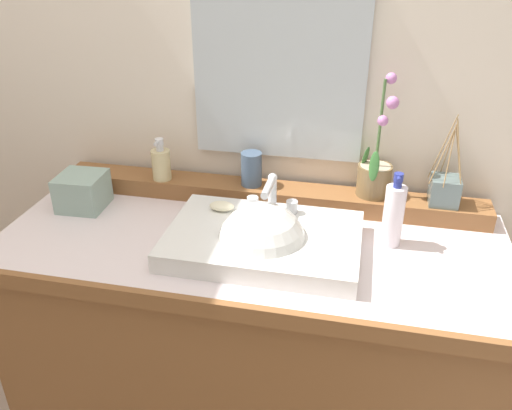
# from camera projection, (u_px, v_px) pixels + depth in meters

# --- Properties ---
(wall_back) EXTENTS (3.32, 0.20, 2.70)m
(wall_back) POSITION_uv_depth(u_px,v_px,m) (280.00, 15.00, 1.52)
(wall_back) COLOR silver
(wall_back) RESTS_ON ground
(vanity_cabinet) EXTENTS (1.37, 0.58, 0.83)m
(vanity_cabinet) POSITION_uv_depth(u_px,v_px,m) (251.00, 353.00, 1.62)
(vanity_cabinet) COLOR brown
(vanity_cabinet) RESTS_ON ground
(back_ledge) EXTENTS (1.29, 0.10, 0.05)m
(back_ledge) POSITION_uv_depth(u_px,v_px,m) (267.00, 194.00, 1.61)
(back_ledge) COLOR brown
(back_ledge) RESTS_ON vanity_cabinet
(sink_basin) EXTENTS (0.50, 0.34, 0.27)m
(sink_basin) POSITION_uv_depth(u_px,v_px,m) (263.00, 244.00, 1.36)
(sink_basin) COLOR white
(sink_basin) RESTS_ON vanity_cabinet
(soap_bar) EXTENTS (0.07, 0.04, 0.02)m
(soap_bar) POSITION_uv_depth(u_px,v_px,m) (222.00, 206.00, 1.46)
(soap_bar) COLOR beige
(soap_bar) RESTS_ON sink_basin
(potted_plant) EXTENTS (0.10, 0.11, 0.35)m
(potted_plant) POSITION_uv_depth(u_px,v_px,m) (375.00, 171.00, 1.51)
(potted_plant) COLOR brown
(potted_plant) RESTS_ON back_ledge
(soap_dispenser) EXTENTS (0.06, 0.06, 0.13)m
(soap_dispenser) POSITION_uv_depth(u_px,v_px,m) (161.00, 163.00, 1.62)
(soap_dispenser) COLOR #D2C18B
(soap_dispenser) RESTS_ON back_ledge
(tumbler_cup) EXTENTS (0.06, 0.06, 0.10)m
(tumbler_cup) POSITION_uv_depth(u_px,v_px,m) (251.00, 169.00, 1.58)
(tumbler_cup) COLOR #3F5268
(tumbler_cup) RESTS_ON back_ledge
(reed_diffuser) EXTENTS (0.09, 0.09, 0.26)m
(reed_diffuser) POSITION_uv_depth(u_px,v_px,m) (444.00, 190.00, 1.47)
(reed_diffuser) COLOR slate
(reed_diffuser) RESTS_ON back_ledge
(lotion_bottle) EXTENTS (0.05, 0.06, 0.20)m
(lotion_bottle) POSITION_uv_depth(u_px,v_px,m) (393.00, 214.00, 1.37)
(lotion_bottle) COLOR white
(lotion_bottle) RESTS_ON vanity_cabinet
(tissue_box) EXTENTS (0.14, 0.14, 0.10)m
(tissue_box) POSITION_uv_depth(u_px,v_px,m) (83.00, 191.00, 1.57)
(tissue_box) COLOR #8BA79B
(tissue_box) RESTS_ON vanity_cabinet
(mirror) EXTENTS (0.50, 0.02, 0.52)m
(mirror) POSITION_uv_depth(u_px,v_px,m) (279.00, 69.00, 1.48)
(mirror) COLOR silver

